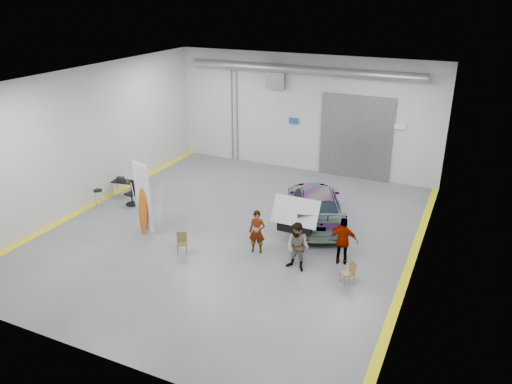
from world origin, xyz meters
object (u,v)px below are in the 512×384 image
at_px(folding_chair_far, 347,277).
at_px(folding_chair_near, 182,247).
at_px(sedan_car, 315,204).
at_px(work_table, 123,181).
at_px(office_chair, 132,194).
at_px(person_b, 298,247).
at_px(shop_stool, 99,198).
at_px(person_a, 257,232).
at_px(person_c, 343,241).
at_px(surfboard_display, 144,204).

bearing_deg(folding_chair_far, folding_chair_near, -126.93).
relative_size(sedan_car, folding_chair_far, 6.29).
distance_m(sedan_car, work_table, 9.04).
bearing_deg(office_chair, sedan_car, 21.75).
height_order(person_b, shop_stool, person_b).
relative_size(folding_chair_far, office_chair, 0.77).
relative_size(person_a, person_c, 0.94).
height_order(person_b, surfboard_display, surfboard_display).
height_order(surfboard_display, folding_chair_near, surfboard_display).
relative_size(person_b, person_c, 1.01).
bearing_deg(sedan_car, person_b, 76.38).
bearing_deg(surfboard_display, office_chair, 150.85).
relative_size(folding_chair_far, work_table, 0.70).
distance_m(person_a, folding_chair_far, 3.69).
height_order(sedan_car, person_a, person_a).
distance_m(sedan_car, folding_chair_far, 4.84).
distance_m(person_c, shop_stool, 11.14).
distance_m(person_b, folding_chair_near, 4.31).
height_order(sedan_car, surfboard_display, surfboard_display).
relative_size(shop_stool, office_chair, 0.73).
bearing_deg(folding_chair_far, office_chair, -144.29).
bearing_deg(office_chair, surfboard_display, -33.74).
bearing_deg(sedan_car, folding_chair_near, 29.20).
bearing_deg(surfboard_display, person_a, 19.39).
height_order(sedan_car, folding_chair_near, sedan_car).
bearing_deg(person_c, shop_stool, -13.74).
bearing_deg(work_table, office_chair, -33.60).
height_order(person_c, work_table, person_c).
xyz_separation_m(person_b, surfboard_display, (-6.37, 0.09, 0.38)).
height_order(person_a, folding_chair_near, person_a).
relative_size(folding_chair_near, work_table, 0.66).
height_order(work_table, office_chair, office_chair).
bearing_deg(shop_stool, folding_chair_far, -7.43).
xyz_separation_m(sedan_car, shop_stool, (-9.15, -2.60, -0.36)).
relative_size(surfboard_display, folding_chair_near, 3.99).
bearing_deg(folding_chair_near, shop_stool, 130.02).
distance_m(surfboard_display, office_chair, 3.15).
bearing_deg(surfboard_display, person_b, 12.80).
bearing_deg(office_chair, folding_chair_near, -23.71).
bearing_deg(office_chair, shop_stool, -137.35).
distance_m(surfboard_display, folding_chair_near, 2.50).
bearing_deg(surfboard_display, folding_chair_far, 11.81).
distance_m(person_c, surfboard_display, 7.73).
height_order(sedan_car, folding_chair_far, sedan_car).
xyz_separation_m(person_a, surfboard_display, (-4.60, -0.47, 0.43)).
xyz_separation_m(person_c, folding_chair_near, (-5.50, -1.73, -0.63)).
bearing_deg(person_a, person_b, -29.42).
xyz_separation_m(person_b, folding_chair_near, (-4.21, -0.67, -0.64)).
xyz_separation_m(folding_chair_near, shop_stool, (-5.62, 2.02, 0.15)).
relative_size(sedan_car, person_b, 2.95).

